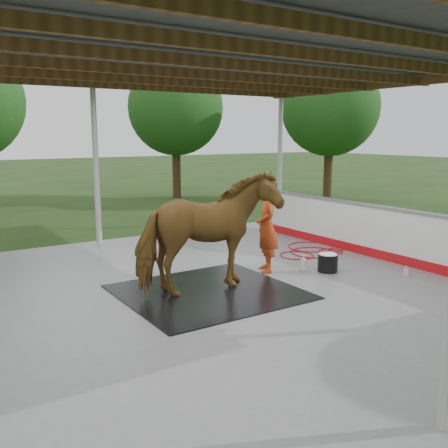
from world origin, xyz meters
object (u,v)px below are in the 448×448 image
dasher_board (377,233)px  wash_bucket (328,262)px  horse (208,233)px  handler (267,227)px

dasher_board → wash_bucket: (-1.72, -0.27, -0.36)m
horse → handler: bearing=-69.9°
wash_bucket → horse: bearing=176.6°
handler → wash_bucket: 1.39m
horse → dasher_board: bearing=-86.1°
dasher_board → horse: 4.39m
handler → wash_bucket: (0.99, -0.68, -0.71)m
horse → wash_bucket: 2.78m
handler → dasher_board: bearing=106.0°
horse → wash_bucket: (2.64, -0.16, -0.85)m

